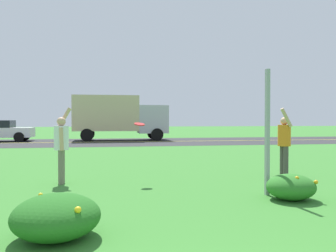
{
  "coord_description": "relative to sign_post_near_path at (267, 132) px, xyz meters",
  "views": [
    {
      "loc": [
        -0.47,
        -1.15,
        1.54
      ],
      "look_at": [
        0.96,
        7.23,
        1.37
      ],
      "focal_mm": 37.88,
      "sensor_mm": 36.0,
      "label": 1
    }
  ],
  "objects": [
    {
      "name": "highway_center_stripe",
      "position": [
        -2.71,
        17.25,
        -1.26
      ],
      "size": [
        120.0,
        0.16,
        0.0
      ],
      "primitive_type": "cube",
      "color": "yellow",
      "rests_on": "ground"
    },
    {
      "name": "box_truck_silver",
      "position": [
        -2.4,
        19.16,
        0.53
      ],
      "size": [
        6.7,
        2.46,
        3.2
      ],
      "color": "#B7BABF",
      "rests_on": "ground"
    },
    {
      "name": "frisbee_red",
      "position": [
        -2.42,
        1.9,
        0.14
      ],
      "size": [
        0.27,
        0.26,
        0.11
      ],
      "color": "red"
    },
    {
      "name": "person_catcher_orange_shirt",
      "position": [
        1.52,
        2.18,
        -0.32
      ],
      "size": [
        0.39,
        0.49,
        1.83
      ],
      "color": "orange",
      "rests_on": "ground"
    },
    {
      "name": "person_thrower_white_shirt",
      "position": [
        -4.26,
        2.01,
        -0.32
      ],
      "size": [
        0.39,
        0.49,
        1.83
      ],
      "color": "silver",
      "rests_on": "ground"
    },
    {
      "name": "daylily_clump_front_center",
      "position": [
        -3.83,
        -2.0,
        -0.99
      ],
      "size": [
        1.13,
        1.21,
        0.57
      ],
      "color": "#23661E",
      "rests_on": "ground"
    },
    {
      "name": "ground_plane",
      "position": [
        -2.71,
        5.85,
        -1.27
      ],
      "size": [
        120.0,
        120.0,
        0.0
      ],
      "primitive_type": "plane",
      "color": "#387A2D"
    },
    {
      "name": "highway_strip",
      "position": [
        -2.71,
        17.25,
        -1.27
      ],
      "size": [
        120.0,
        8.45,
        0.01
      ],
      "primitive_type": "cube",
      "color": "#2D2D30",
      "rests_on": "ground"
    },
    {
      "name": "daylily_clump_near_camera",
      "position": [
        0.26,
        -0.48,
        -1.03
      ],
      "size": [
        0.93,
        0.87,
        0.49
      ],
      "color": "#2D7526",
      "rests_on": "ground"
    },
    {
      "name": "sign_post_near_path",
      "position": [
        0.0,
        0.0,
        0.0
      ],
      "size": [
        0.07,
        0.1,
        2.54
      ],
      "color": "#93969B",
      "rests_on": "ground"
    }
  ]
}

